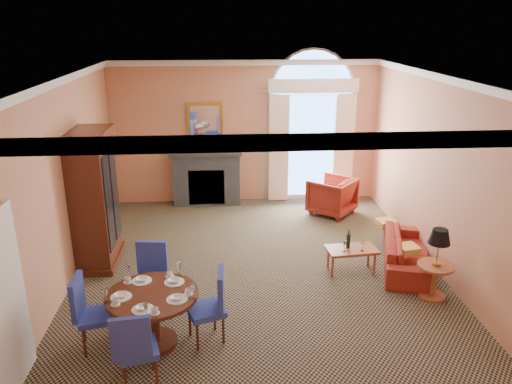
{
  "coord_description": "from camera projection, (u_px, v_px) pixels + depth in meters",
  "views": [
    {
      "loc": [
        -0.58,
        -7.31,
        4.0
      ],
      "look_at": [
        0.0,
        0.5,
        1.3
      ],
      "focal_mm": 35.0,
      "sensor_mm": 36.0,
      "label": 1
    }
  ],
  "objects": [
    {
      "name": "ground",
      "position": [
        258.0,
        276.0,
        8.23
      ],
      "size": [
        7.5,
        7.5,
        0.0
      ],
      "primitive_type": "plane",
      "color": "#121238",
      "rests_on": "ground"
    },
    {
      "name": "room_envelope",
      "position": [
        254.0,
        118.0,
        8.04
      ],
      "size": [
        6.04,
        7.52,
        3.45
      ],
      "color": "tan",
      "rests_on": "ground"
    },
    {
      "name": "armoire",
      "position": [
        94.0,
        201.0,
        8.38
      ],
      "size": [
        0.67,
        1.18,
        2.32
      ],
      "color": "#3F1A0E",
      "rests_on": "ground"
    },
    {
      "name": "dining_table",
      "position": [
        153.0,
        306.0,
        6.34
      ],
      "size": [
        1.17,
        1.17,
        0.94
      ],
      "color": "#3F1A0E",
      "rests_on": "ground"
    },
    {
      "name": "dining_chair_north",
      "position": [
        153.0,
        272.0,
        7.19
      ],
      "size": [
        0.58,
        0.58,
        1.0
      ],
      "rotation": [
        0.0,
        0.0,
        3.52
      ],
      "color": "#263699",
      "rests_on": "ground"
    },
    {
      "name": "dining_chair_south",
      "position": [
        135.0,
        346.0,
        5.55
      ],
      "size": [
        0.54,
        0.54,
        1.0
      ],
      "rotation": [
        0.0,
        0.0,
        0.25
      ],
      "color": "#263699",
      "rests_on": "ground"
    },
    {
      "name": "dining_chair_east",
      "position": [
        213.0,
        302.0,
        6.42
      ],
      "size": [
        0.56,
        0.56,
        1.0
      ],
      "rotation": [
        0.0,
        0.0,
        1.9
      ],
      "color": "#263699",
      "rests_on": "ground"
    },
    {
      "name": "dining_chair_west",
      "position": [
        87.0,
        308.0,
        6.28
      ],
      "size": [
        0.54,
        0.54,
        1.0
      ],
      "rotation": [
        0.0,
        0.0,
        -1.31
      ],
      "color": "#263699",
      "rests_on": "ground"
    },
    {
      "name": "sofa",
      "position": [
        407.0,
        252.0,
        8.46
      ],
      "size": [
        1.25,
        2.0,
        0.55
      ],
      "primitive_type": "imported",
      "rotation": [
        0.0,
        0.0,
        1.27
      ],
      "color": "maroon",
      "rests_on": "ground"
    },
    {
      "name": "armchair",
      "position": [
        332.0,
        196.0,
        10.8
      ],
      "size": [
        1.22,
        1.22,
        0.8
      ],
      "primitive_type": "imported",
      "rotation": [
        0.0,
        0.0,
        4.0
      ],
      "color": "maroon",
      "rests_on": "ground"
    },
    {
      "name": "coffee_table",
      "position": [
        352.0,
        250.0,
        8.27
      ],
      "size": [
        0.87,
        0.54,
        0.74
      ],
      "rotation": [
        0.0,
        0.0,
        0.09
      ],
      "color": "#A65431",
      "rests_on": "ground"
    },
    {
      "name": "side_table",
      "position": [
        437.0,
        255.0,
        7.4
      ],
      "size": [
        0.54,
        0.54,
        1.1
      ],
      "color": "#A65431",
      "rests_on": "ground"
    }
  ]
}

